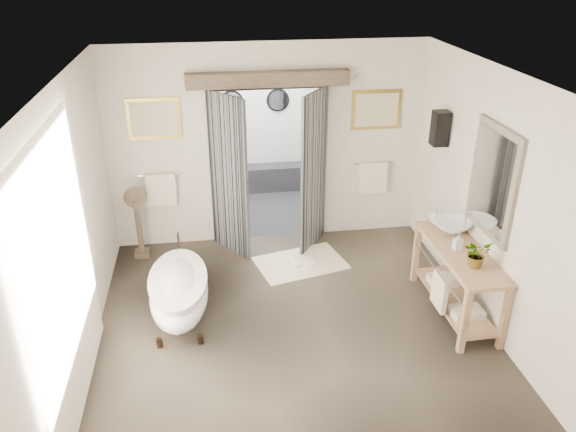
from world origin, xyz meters
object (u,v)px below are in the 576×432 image
Objects in this scene: basin at (452,227)px; vanity at (456,276)px; clawfoot_tub at (179,291)px; rug at (301,263)px.

vanity is at bearing -80.11° from basin.
clawfoot_tub is 0.96× the size of vanity.
basin is (0.08, 0.44, 0.43)m from vanity.
basin reaches higher than clawfoot_tub.
basin is at bearing -29.41° from rug.
rug is (1.63, 1.02, -0.36)m from clawfoot_tub.
clawfoot_tub is 3.38m from basin.
vanity is 3.35× the size of basin.
clawfoot_tub is 1.95m from rug.
clawfoot_tub is 1.28× the size of rug.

